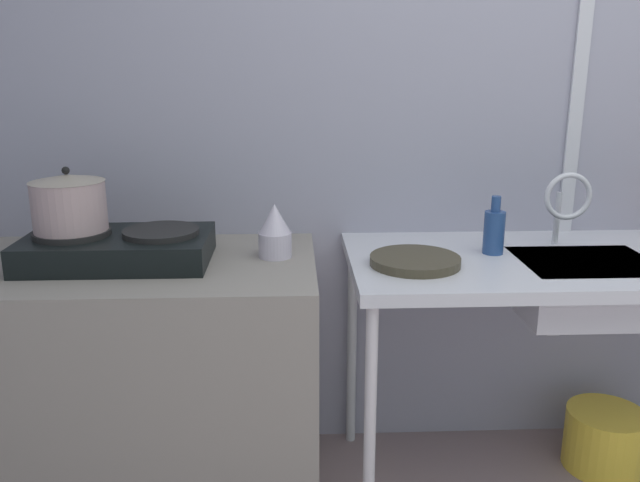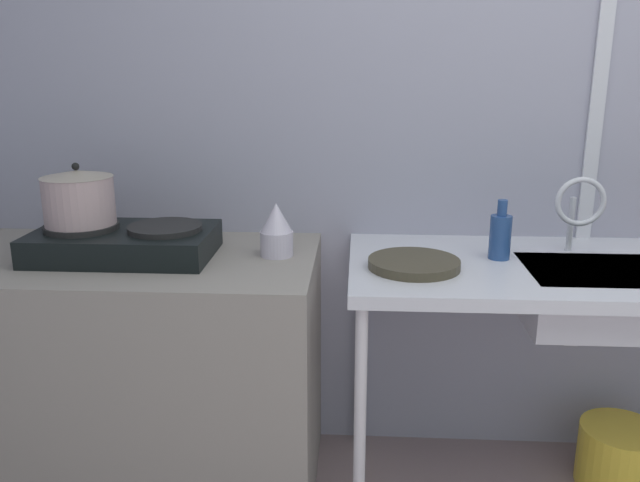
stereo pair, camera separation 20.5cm
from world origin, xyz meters
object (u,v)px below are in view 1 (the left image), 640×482
(faucet, at_px, (567,199))
(stove, at_px, (118,247))
(percolator, at_px, (275,231))
(frying_pan, at_px, (415,261))
(bottle_by_sink, at_px, (494,231))
(pot_on_left_burner, at_px, (69,202))
(sink_basin, at_px, (584,287))
(bucket_on_floor, at_px, (604,439))

(faucet, bearing_deg, stove, -176.37)
(percolator, bearing_deg, faucet, 3.21)
(faucet, distance_m, frying_pan, 0.58)
(stove, xyz_separation_m, frying_pan, (0.93, -0.07, -0.04))
(bottle_by_sink, bearing_deg, percolator, -179.28)
(pot_on_left_burner, distance_m, sink_basin, 1.65)
(stove, bearing_deg, frying_pan, -4.34)
(bottle_by_sink, xyz_separation_m, bucket_on_floor, (0.48, 0.03, -0.81))
(percolator, xyz_separation_m, bottle_by_sink, (0.72, 0.01, -0.01))
(frying_pan, bearing_deg, faucet, 17.06)
(percolator, xyz_separation_m, frying_pan, (0.44, -0.11, -0.07))
(stove, xyz_separation_m, percolator, (0.49, 0.04, 0.04))
(faucet, distance_m, bottle_by_sink, 0.27)
(pot_on_left_burner, height_order, faucet, pot_on_left_burner)
(percolator, bearing_deg, bucket_on_floor, 1.86)
(pot_on_left_burner, xyz_separation_m, sink_basin, (1.62, -0.05, -0.28))
(faucet, xyz_separation_m, bottle_by_sink, (-0.25, -0.05, -0.09))
(stove, height_order, bottle_by_sink, bottle_by_sink)
(sink_basin, height_order, bucket_on_floor, sink_basin)
(frying_pan, xyz_separation_m, bottle_by_sink, (0.28, 0.12, 0.06))
(pot_on_left_burner, xyz_separation_m, faucet, (1.60, 0.09, -0.02))
(stove, height_order, pot_on_left_burner, pot_on_left_burner)
(stove, distance_m, percolator, 0.49)
(stove, height_order, bucket_on_floor, stove)
(frying_pan, bearing_deg, bucket_on_floor, 11.02)
(percolator, height_order, bottle_by_sink, bottle_by_sink)
(faucet, relative_size, frying_pan, 0.93)
(frying_pan, relative_size, bottle_by_sink, 1.46)
(percolator, distance_m, sink_basin, 1.01)
(stove, bearing_deg, pot_on_left_burner, 180.00)
(pot_on_left_burner, height_order, frying_pan, pot_on_left_burner)
(bottle_by_sink, bearing_deg, faucet, 10.20)
(bucket_on_floor, bearing_deg, frying_pan, -168.98)
(stove, relative_size, frying_pan, 2.03)
(pot_on_left_burner, bearing_deg, sink_basin, -1.76)
(sink_basin, bearing_deg, bucket_on_floor, 32.10)
(bucket_on_floor, bearing_deg, stove, -177.38)
(bucket_on_floor, bearing_deg, bottle_by_sink, -176.44)
(pot_on_left_burner, height_order, sink_basin, pot_on_left_burner)
(faucet, bearing_deg, percolator, -176.79)
(stove, height_order, frying_pan, stove)
(sink_basin, bearing_deg, stove, 178.07)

